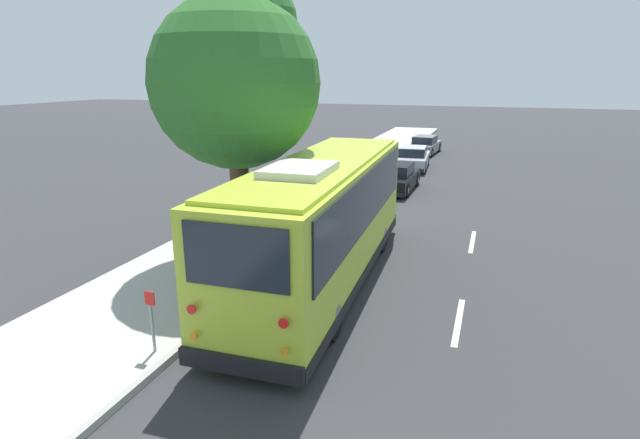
% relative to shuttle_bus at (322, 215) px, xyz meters
% --- Properties ---
extents(ground_plane, '(160.00, 160.00, 0.00)m').
position_rel_shuttle_bus_xyz_m(ground_plane, '(0.11, 0.01, -1.89)').
color(ground_plane, '#333335').
extents(sidewalk_slab, '(80.00, 4.11, 0.15)m').
position_rel_shuttle_bus_xyz_m(sidewalk_slab, '(0.11, 3.69, -1.82)').
color(sidewalk_slab, '#B2AFA8').
rests_on(sidewalk_slab, ground).
extents(curb_strip, '(80.00, 0.14, 0.15)m').
position_rel_shuttle_bus_xyz_m(curb_strip, '(0.11, 1.57, -1.82)').
color(curb_strip, '#9D9A94').
rests_on(curb_strip, ground).
extents(shuttle_bus, '(10.28, 3.00, 3.51)m').
position_rel_shuttle_bus_xyz_m(shuttle_bus, '(0.00, 0.00, 0.00)').
color(shuttle_bus, '#ADC633').
rests_on(shuttle_bus, ground).
extents(parked_sedan_black, '(4.20, 1.85, 1.31)m').
position_rel_shuttle_bus_xyz_m(parked_sedan_black, '(11.75, 0.29, -1.28)').
color(parked_sedan_black, black).
rests_on(parked_sedan_black, ground).
extents(parked_sedan_silver, '(4.39, 2.01, 1.32)m').
position_rel_shuttle_bus_xyz_m(parked_sedan_silver, '(17.82, 0.45, -1.28)').
color(parked_sedan_silver, '#A8AAAF').
rests_on(parked_sedan_silver, ground).
extents(parked_sedan_gray, '(4.39, 1.96, 1.26)m').
position_rel_shuttle_bus_xyz_m(parked_sedan_gray, '(23.96, 0.58, -1.31)').
color(parked_sedan_gray, slate).
rests_on(parked_sedan_gray, ground).
extents(street_tree, '(4.78, 4.78, 8.17)m').
position_rel_shuttle_bus_xyz_m(street_tree, '(1.00, 2.87, 3.63)').
color(street_tree, brown).
rests_on(street_tree, sidewalk_slab).
extents(sign_post_near, '(0.06, 0.22, 1.29)m').
position_rel_shuttle_bus_xyz_m(sign_post_near, '(-4.67, 1.92, -1.07)').
color(sign_post_near, gray).
rests_on(sign_post_near, sidewalk_slab).
extents(sign_post_far, '(0.06, 0.06, 1.10)m').
position_rel_shuttle_bus_xyz_m(sign_post_far, '(-2.99, 1.92, -1.19)').
color(sign_post_far, gray).
rests_on(sign_post_far, sidewalk_slab).
extents(fire_hydrant, '(0.22, 0.22, 0.81)m').
position_rel_shuttle_bus_xyz_m(fire_hydrant, '(7.19, 2.03, -1.34)').
color(fire_hydrant, gold).
rests_on(fire_hydrant, sidewalk_slab).
extents(lane_stripe_mid, '(2.40, 0.14, 0.01)m').
position_rel_shuttle_bus_xyz_m(lane_stripe_mid, '(-1.09, -3.69, -1.89)').
color(lane_stripe_mid, silver).
rests_on(lane_stripe_mid, ground).
extents(lane_stripe_ahead, '(2.40, 0.14, 0.01)m').
position_rel_shuttle_bus_xyz_m(lane_stripe_ahead, '(4.91, -3.69, -1.89)').
color(lane_stripe_ahead, silver).
rests_on(lane_stripe_ahead, ground).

